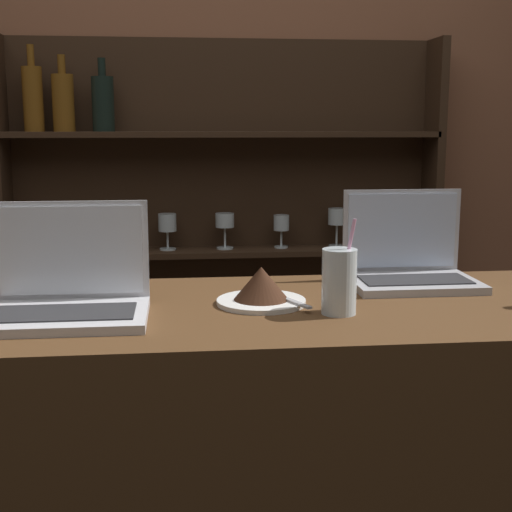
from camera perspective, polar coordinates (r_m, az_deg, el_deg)
name	(u,v)px	position (r m, az deg, el deg)	size (l,w,h in m)	color
back_wall	(209,138)	(2.71, -3.80, 9.42)	(7.00, 0.06, 2.70)	brown
back_shelf	(218,260)	(2.68, -3.02, -0.28)	(1.58, 0.18, 1.71)	#332114
laptop_near	(68,292)	(1.44, -14.85, -2.83)	(0.31, 0.23, 0.22)	silver
laptop_far	(409,263)	(1.72, 12.14, -0.57)	(0.29, 0.21, 0.22)	#ADADB2
cake_plate	(261,288)	(1.49, 0.43, -2.60)	(0.19, 0.19, 0.08)	white
water_glass	(339,281)	(1.42, 6.67, -2.03)	(0.07, 0.07, 0.19)	silver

